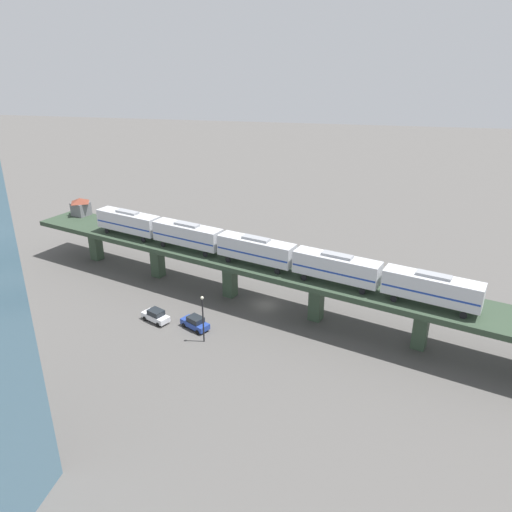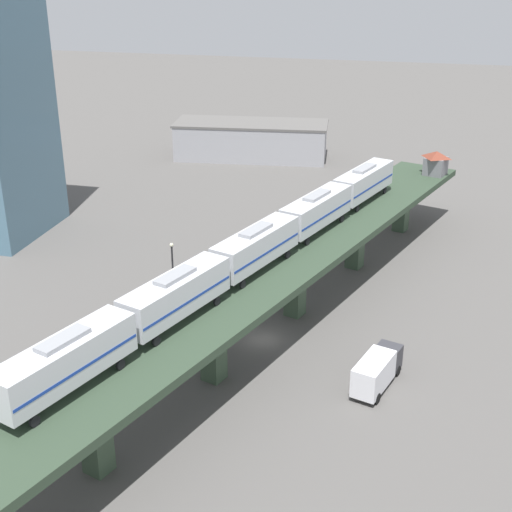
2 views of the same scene
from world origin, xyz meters
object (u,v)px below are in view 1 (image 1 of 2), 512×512
signal_hut (81,206)px  delivery_truck (310,267)px  street_lamp (203,315)px  subway_train (256,250)px  street_car_blue (195,323)px  street_car_white (156,316)px

signal_hut → delivery_truck: (-4.08, -44.79, -7.19)m
street_lamp → subway_train: bearing=-25.4°
signal_hut → street_car_blue: signal_hut is taller
street_car_blue → delivery_truck: size_ratio=0.62×
signal_hut → street_car_white: (-23.95, -24.08, -8.01)m
subway_train → signal_hut: 41.37m
signal_hut → delivery_truck: 45.55m
street_car_white → street_lamp: bearing=-114.6°
street_car_white → street_car_blue: size_ratio=1.01×
street_car_white → street_car_blue: 6.33m
street_car_white → street_car_blue: same height
street_car_white → delivery_truck: bearing=-46.2°
signal_hut → street_car_blue: bearing=-129.2°
street_lamp → street_car_blue: bearing=35.8°
signal_hut → street_lamp: 43.11m
subway_train → street_lamp: subway_train is taller
subway_train → street_car_white: subway_train is taller
subway_train → street_lamp: bearing=154.6°
subway_train → street_car_blue: size_ratio=12.72×
street_car_blue → street_car_white: bearing=82.5°
street_car_white → street_car_blue: bearing=-97.5°
street_car_white → signal_hut: bearing=45.2°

